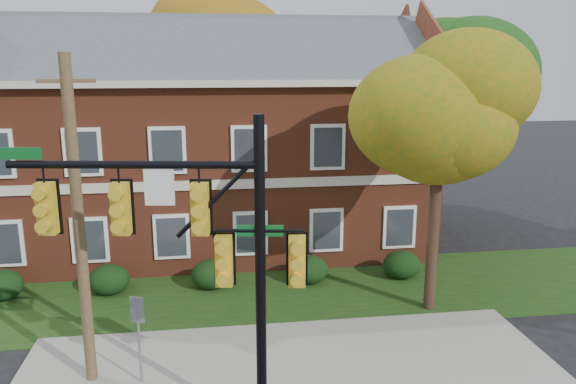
{
  "coord_description": "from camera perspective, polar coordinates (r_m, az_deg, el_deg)",
  "views": [
    {
      "loc": [
        -1.93,
        -12.16,
        7.83
      ],
      "look_at": [
        0.22,
        3.0,
        4.3
      ],
      "focal_mm": 35.0,
      "sensor_mm": 36.0,
      "label": 1
    }
  ],
  "objects": [
    {
      "name": "sidewalk",
      "position": [
        15.41,
        0.25,
        -17.36
      ],
      "size": [
        14.0,
        5.0,
        0.08
      ],
      "primitive_type": "cube",
      "color": "gray",
      "rests_on": "ground"
    },
    {
      "name": "grass_strip",
      "position": [
        19.86,
        -1.87,
        -10.17
      ],
      "size": [
        30.0,
        6.0,
        0.04
      ],
      "primitive_type": "cube",
      "color": "#193811",
      "rests_on": "ground"
    },
    {
      "name": "apartment_building",
      "position": [
        24.28,
        -8.22,
        6.13
      ],
      "size": [
        18.8,
        8.8,
        9.74
      ],
      "color": "brown",
      "rests_on": "ground"
    },
    {
      "name": "hedge_far_left",
      "position": [
        21.43,
        -27.07,
        -8.43
      ],
      "size": [
        1.4,
        1.26,
        1.05
      ],
      "primitive_type": "ellipsoid",
      "color": "black",
      "rests_on": "ground"
    },
    {
      "name": "hedge_left",
      "position": [
        20.54,
        -17.72,
        -8.49
      ],
      "size": [
        1.4,
        1.26,
        1.05
      ],
      "primitive_type": "ellipsoid",
      "color": "black",
      "rests_on": "ground"
    },
    {
      "name": "hedge_center",
      "position": [
        20.23,
        -7.8,
        -8.3
      ],
      "size": [
        1.4,
        1.26,
        1.05
      ],
      "primitive_type": "ellipsoid",
      "color": "black",
      "rests_on": "ground"
    },
    {
      "name": "hedge_right",
      "position": [
        20.52,
        2.11,
        -7.88
      ],
      "size": [
        1.4,
        1.26,
        1.05
      ],
      "primitive_type": "ellipsoid",
      "color": "black",
      "rests_on": "ground"
    },
    {
      "name": "hedge_far_right",
      "position": [
        21.38,
        11.46,
        -7.26
      ],
      "size": [
        1.4,
        1.26,
        1.05
      ],
      "primitive_type": "ellipsoid",
      "color": "black",
      "rests_on": "ground"
    },
    {
      "name": "tree_near_right",
      "position": [
        17.59,
        16.14,
        8.71
      ],
      "size": [
        4.5,
        4.25,
        8.58
      ],
      "color": "black",
      "rests_on": "ground"
    },
    {
      "name": "tree_right_rear",
      "position": [
        27.39,
        16.62,
        13.08
      ],
      "size": [
        6.3,
        5.95,
        10.62
      ],
      "color": "black",
      "rests_on": "ground"
    },
    {
      "name": "tree_far_rear",
      "position": [
        32.0,
        -5.98,
        14.73
      ],
      "size": [
        6.84,
        6.46,
        11.52
      ],
      "color": "black",
      "rests_on": "ground"
    },
    {
      "name": "traffic_signal",
      "position": [
        11.42,
        -9.07,
        -5.32
      ],
      "size": [
        6.12,
        1.12,
        6.88
      ],
      "rotation": [
        0.0,
        0.0,
        -0.15
      ],
      "color": "gray",
      "rests_on": "ground"
    },
    {
      "name": "utility_pole",
      "position": [
        14.13,
        -20.47,
        -3.2
      ],
      "size": [
        1.24,
        0.38,
        8.06
      ],
      "rotation": [
        0.0,
        0.0,
        0.24
      ],
      "color": "#4C3723",
      "rests_on": "ground"
    },
    {
      "name": "sign_post",
      "position": [
        14.49,
        -14.97,
        -13.0
      ],
      "size": [
        0.33,
        0.15,
        2.34
      ],
      "rotation": [
        0.0,
        0.0,
        -0.33
      ],
      "color": "slate",
      "rests_on": "ground"
    }
  ]
}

